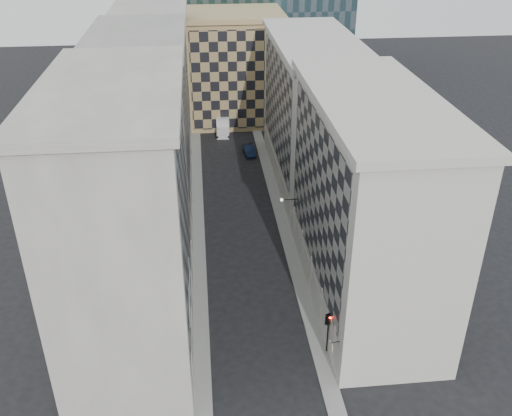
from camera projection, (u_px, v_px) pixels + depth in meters
ground at (270, 414)px, 44.94m from camera, size 260.00×260.00×0.00m
sidewalk_west at (198, 224)px, 70.57m from camera, size 1.50×100.00×0.15m
sidewalk_east at (282, 220)px, 71.51m from camera, size 1.50×100.00×0.15m
bldg_left_a at (127, 222)px, 47.84m from camera, size 10.80×22.80×23.70m
bldg_left_b at (145, 132)px, 67.25m from camera, size 10.80×22.80×22.70m
bldg_left_c at (155, 83)px, 86.66m from camera, size 10.80×22.80×21.70m
bldg_right_a at (366, 202)px, 54.00m from camera, size 10.80×26.80×20.70m
bldg_right_b at (312, 112)px, 77.75m from camera, size 10.80×28.80×19.70m
tan_block at (234, 67)px, 99.72m from camera, size 16.80×14.80×18.80m
flagpoles_left at (189, 291)px, 45.78m from camera, size 0.10×6.33×2.33m
bracket_lamp at (283, 200)px, 63.25m from camera, size 1.98×0.36×0.36m
traffic_light at (328, 325)px, 49.52m from camera, size 0.51×0.50×4.11m
box_truck at (223, 126)px, 97.10m from camera, size 2.39×5.32×2.87m
dark_car at (249, 150)px, 89.44m from camera, size 1.82×4.54×1.47m
shop_sign at (331, 346)px, 46.18m from camera, size 0.79×0.69×0.77m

